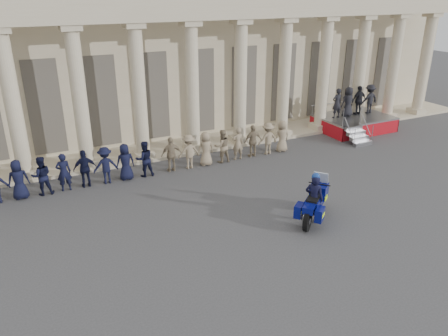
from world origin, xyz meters
TOP-DOWN VIEW (x-y plane):
  - ground at (0.00, 0.00)m, footprint 90.00×90.00m
  - building at (-0.00, 14.74)m, footprint 40.00×12.50m
  - officer_rank at (-4.41, 6.10)m, footprint 20.37×0.60m
  - reviewing_stand at (11.13, 7.31)m, footprint 4.07×3.95m
  - motorcycle at (2.43, -0.32)m, footprint 2.00×1.76m
  - rider at (2.33, -0.40)m, footprint 0.73×0.76m

SIDE VIEW (x-z plane):
  - ground at x=0.00m, z-range 0.00..0.00m
  - motorcycle at x=2.43m, z-range -0.10..1.44m
  - officer_rank at x=-4.41m, z-range 0.00..1.59m
  - rider at x=2.33m, z-range -0.01..1.84m
  - reviewing_stand at x=11.13m, z-range 0.04..2.53m
  - building at x=0.00m, z-range 0.02..9.02m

